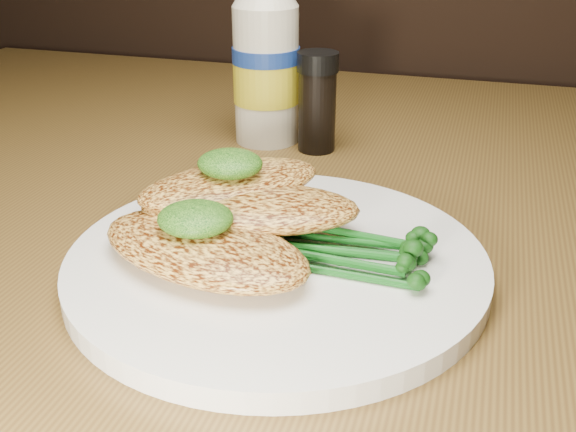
% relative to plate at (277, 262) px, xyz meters
% --- Properties ---
extents(plate, '(0.29, 0.29, 0.02)m').
position_rel_plate_xyz_m(plate, '(0.00, 0.00, 0.00)').
color(plate, white).
rests_on(plate, dining_table).
extents(chicken_front, '(0.18, 0.13, 0.03)m').
position_rel_plate_xyz_m(chicken_front, '(-0.04, -0.03, 0.02)').
color(chicken_front, '#F7B94E').
rests_on(chicken_front, plate).
extents(chicken_mid, '(0.17, 0.11, 0.02)m').
position_rel_plate_xyz_m(chicken_mid, '(-0.03, 0.02, 0.03)').
color(chicken_mid, '#F7B94E').
rests_on(chicken_mid, plate).
extents(chicken_back, '(0.15, 0.16, 0.02)m').
position_rel_plate_xyz_m(chicken_back, '(-0.05, 0.04, 0.04)').
color(chicken_back, '#F7B94E').
rests_on(chicken_back, plate).
extents(pesto_front, '(0.05, 0.05, 0.02)m').
position_rel_plate_xyz_m(pesto_front, '(-0.05, -0.03, 0.04)').
color(pesto_front, black).
rests_on(pesto_front, chicken_front).
extents(pesto_back, '(0.06, 0.05, 0.02)m').
position_rel_plate_xyz_m(pesto_back, '(-0.05, 0.04, 0.05)').
color(pesto_back, black).
rests_on(pesto_back, chicken_back).
extents(broccolini_bundle, '(0.16, 0.14, 0.02)m').
position_rel_plate_xyz_m(broccolini_bundle, '(0.04, 0.00, 0.02)').
color(broccolini_bundle, '#125316').
rests_on(broccolini_bundle, plate).
extents(mayo_bottle, '(0.09, 0.09, 0.20)m').
position_rel_plate_xyz_m(mayo_bottle, '(-0.10, 0.27, 0.09)').
color(mayo_bottle, '#EDE5C9').
rests_on(mayo_bottle, dining_table).
extents(pepper_grinder, '(0.04, 0.04, 0.10)m').
position_rel_plate_xyz_m(pepper_grinder, '(-0.04, 0.25, 0.04)').
color(pepper_grinder, black).
rests_on(pepper_grinder, dining_table).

